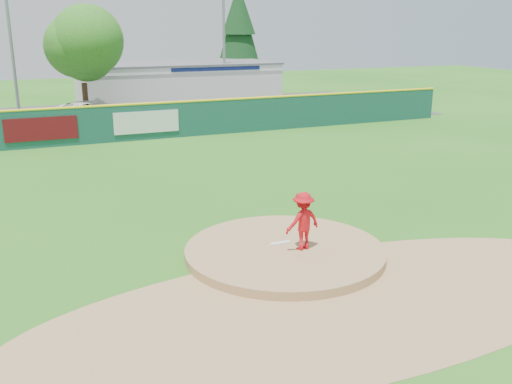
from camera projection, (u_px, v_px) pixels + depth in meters
name	position (u px, v px, depth m)	size (l,w,h in m)	color
ground	(285.00, 256.00, 15.73)	(120.00, 120.00, 0.00)	#286B19
pitchers_mound	(285.00, 256.00, 15.73)	(5.50, 5.50, 0.50)	#9E774C
pitching_rubber	(280.00, 243.00, 15.92)	(0.60, 0.15, 0.04)	white
infield_dirt_arc	(342.00, 302.00, 13.08)	(15.40, 15.40, 0.01)	#9E774C
parking_lot	(113.00, 117.00, 39.51)	(44.00, 16.00, 0.02)	#38383A
pitcher	(303.00, 221.00, 15.34)	(1.04, 0.60, 1.60)	red
van	(92.00, 113.00, 36.23)	(2.50, 5.43, 1.51)	white
pool_building_grp	(177.00, 83.00, 45.73)	(15.20, 8.20, 3.31)	silver
fence_banners	(96.00, 125.00, 30.31)	(9.07, 0.04, 1.20)	#5A0C12
outfield_fence	(141.00, 121.00, 31.28)	(40.00, 0.14, 2.07)	#15443C
deciduous_tree	(82.00, 51.00, 35.71)	(5.60, 5.60, 7.36)	#382314
conifer_tree	(239.00, 32.00, 50.84)	(4.40, 4.40, 9.50)	#382314
light_pole_left	(9.00, 26.00, 35.53)	(1.75, 0.25, 11.00)	gray
light_pole_right	(224.00, 33.00, 43.15)	(1.75, 0.25, 10.00)	gray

